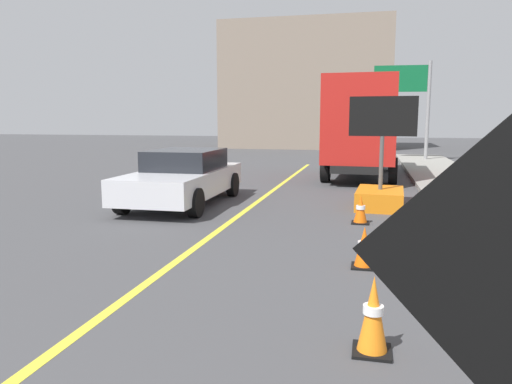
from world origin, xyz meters
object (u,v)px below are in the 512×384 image
Objects in this scene: traffic_cone_near_sign at (373,315)px; highway_guide_sign at (413,93)px; box_truck at (363,126)px; traffic_cone_far_lane at (361,210)px; traffic_cone_mid_lane at (364,247)px; pickup_car at (183,177)px; arrow_board_trailer at (380,188)px.

highway_guide_sign is at bearing 84.89° from traffic_cone_near_sign.
box_truck is 11.42× the size of traffic_cone_far_lane.
traffic_cone_far_lane is at bearing -89.06° from box_truck.
highway_guide_sign reaches higher than traffic_cone_mid_lane.
highway_guide_sign is (6.62, 14.32, 2.73)m from pickup_car.
pickup_car is 6.43m from traffic_cone_mid_lane.
pickup_car is 0.94× the size of highway_guide_sign.
highway_guide_sign reaches higher than traffic_cone_far_lane.
highway_guide_sign is 19.19m from traffic_cone_mid_lane.
traffic_cone_far_lane is at bearing 92.21° from traffic_cone_near_sign.
pickup_car is (-4.33, -6.87, -1.20)m from box_truck.
arrow_board_trailer is at bearing 86.45° from traffic_cone_mid_lane.
traffic_cone_mid_lane reaches higher than traffic_cone_far_lane.
arrow_board_trailer is 4.94m from pickup_car.
box_truck reaches higher than traffic_cone_far_lane.
arrow_board_trailer is at bearing 7.05° from pickup_car.
highway_guide_sign is (2.28, 7.45, 1.52)m from box_truck.
box_truck is at bearing 57.75° from pickup_car.
traffic_cone_near_sign is at bearing -87.79° from traffic_cone_far_lane.
box_truck reaches higher than pickup_car.
box_truck is 14.14m from traffic_cone_near_sign.
arrow_board_trailer is 5.12m from traffic_cone_mid_lane.
highway_guide_sign is at bearing 82.87° from arrow_board_trailer.
arrow_board_trailer is 4.51× the size of traffic_cone_far_lane.
arrow_board_trailer is 0.40× the size of box_truck.
box_truck is 8.43m from traffic_cone_far_lane.
highway_guide_sign is 16.18m from traffic_cone_far_lane.
arrow_board_trailer is at bearing 77.96° from traffic_cone_far_lane.
traffic_cone_near_sign is 1.24× the size of traffic_cone_far_lane.
highway_guide_sign is at bearing 83.83° from traffic_cone_mid_lane.
traffic_cone_mid_lane is at bearing 92.39° from traffic_cone_near_sign.
box_truck reaches higher than traffic_cone_near_sign.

